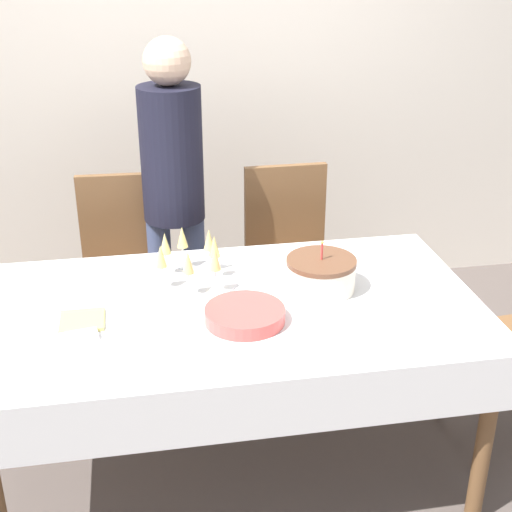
{
  "coord_description": "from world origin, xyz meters",
  "views": [
    {
      "loc": [
        -0.31,
        -2.24,
        1.98
      ],
      "look_at": [
        0.11,
        0.14,
        0.87
      ],
      "focal_mm": 50.0,
      "sensor_mm": 36.0,
      "label": 1
    }
  ],
  "objects_px": {
    "dining_chair_far_left": "(125,270)",
    "person_standing": "(173,180)",
    "birthday_cake": "(321,274)",
    "dining_chair_far_right": "(289,257)",
    "champagne_tray": "(192,262)",
    "plate_stack_main": "(245,315)"
  },
  "relations": [
    {
      "from": "dining_chair_far_left",
      "to": "champagne_tray",
      "type": "relative_size",
      "value": 2.74
    },
    {
      "from": "dining_chair_far_left",
      "to": "dining_chair_far_right",
      "type": "relative_size",
      "value": 1.0
    },
    {
      "from": "birthday_cake",
      "to": "champagne_tray",
      "type": "height_order",
      "value": "birthday_cake"
    },
    {
      "from": "dining_chair_far_right",
      "to": "champagne_tray",
      "type": "distance_m",
      "value": 0.86
    },
    {
      "from": "birthday_cake",
      "to": "champagne_tray",
      "type": "xyz_separation_m",
      "value": [
        -0.47,
        0.15,
        0.02
      ]
    },
    {
      "from": "person_standing",
      "to": "birthday_cake",
      "type": "bearing_deg",
      "value": -57.92
    },
    {
      "from": "dining_chair_far_left",
      "to": "dining_chair_far_right",
      "type": "height_order",
      "value": "same"
    },
    {
      "from": "dining_chair_far_right",
      "to": "plate_stack_main",
      "type": "distance_m",
      "value": 1.05
    },
    {
      "from": "dining_chair_far_left",
      "to": "champagne_tray",
      "type": "xyz_separation_m",
      "value": [
        0.27,
        -0.61,
        0.3
      ]
    },
    {
      "from": "dining_chair_far_right",
      "to": "person_standing",
      "type": "height_order",
      "value": "person_standing"
    },
    {
      "from": "dining_chair_far_right",
      "to": "plate_stack_main",
      "type": "relative_size",
      "value": 3.44
    },
    {
      "from": "dining_chair_far_right",
      "to": "birthday_cake",
      "type": "bearing_deg",
      "value": -93.97
    },
    {
      "from": "birthday_cake",
      "to": "dining_chair_far_right",
      "type": "bearing_deg",
      "value": 86.03
    },
    {
      "from": "dining_chair_far_left",
      "to": "person_standing",
      "type": "bearing_deg",
      "value": 5.87
    },
    {
      "from": "dining_chair_far_right",
      "to": "birthday_cake",
      "type": "height_order",
      "value": "dining_chair_far_right"
    },
    {
      "from": "person_standing",
      "to": "champagne_tray",
      "type": "bearing_deg",
      "value": -88.15
    },
    {
      "from": "dining_chair_far_right",
      "to": "plate_stack_main",
      "type": "height_order",
      "value": "dining_chair_far_right"
    },
    {
      "from": "dining_chair_far_right",
      "to": "person_standing",
      "type": "relative_size",
      "value": 0.61
    },
    {
      "from": "plate_stack_main",
      "to": "person_standing",
      "type": "distance_m",
      "value": 1.0
    },
    {
      "from": "plate_stack_main",
      "to": "person_standing",
      "type": "bearing_deg",
      "value": 99.9
    },
    {
      "from": "champagne_tray",
      "to": "plate_stack_main",
      "type": "xyz_separation_m",
      "value": [
        0.15,
        -0.34,
        -0.06
      ]
    },
    {
      "from": "birthday_cake",
      "to": "plate_stack_main",
      "type": "relative_size",
      "value": 0.94
    }
  ]
}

